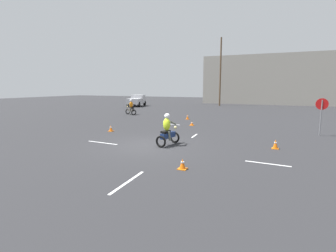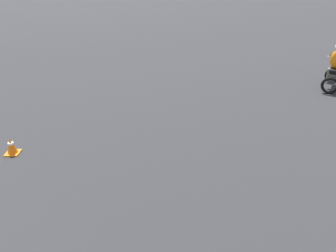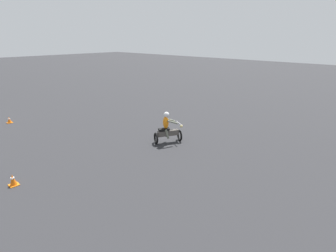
% 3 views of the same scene
% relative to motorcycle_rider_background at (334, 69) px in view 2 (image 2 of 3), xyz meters
% --- Properties ---
extents(motorcycle_rider_background, '(1.51, 1.21, 1.66)m').
position_rel_motorcycle_rider_background_xyz_m(motorcycle_rider_background, '(0.00, 0.00, 0.00)').
color(motorcycle_rider_background, black).
rests_on(motorcycle_rider_background, ground).
extents(traffic_cone_near_left, '(0.32, 0.32, 0.41)m').
position_rel_motorcycle_rider_background_xyz_m(traffic_cone_near_left, '(4.48, -9.69, -0.53)').
color(traffic_cone_near_left, orange).
rests_on(traffic_cone_near_left, ground).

